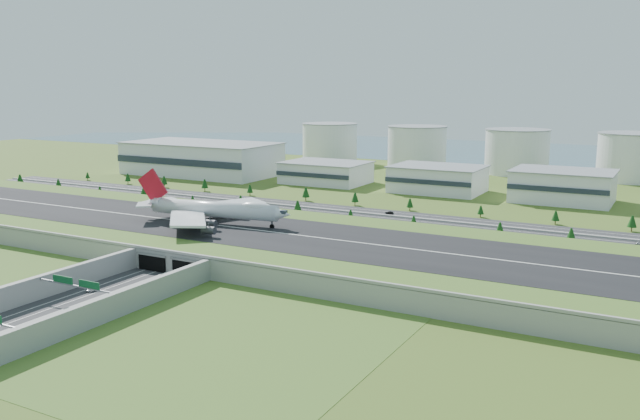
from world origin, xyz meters
The scene contains 21 objects.
ground centered at (0.00, 0.00, 0.00)m, with size 1200.00×1200.00×0.00m, color #395119.
airfield_deck centered at (0.00, -0.09, 4.12)m, with size 520.00×100.00×9.20m.
underpass_road centered at (0.00, -99.42, 3.43)m, with size 38.80×120.40×8.00m.
sign_gantry_near centered at (0.00, -95.04, 6.95)m, with size 38.70×0.70×9.80m.
north_expressway centered at (0.00, 95.00, 0.06)m, with size 560.00×36.00×0.12m, color #28282B.
tree_row centered at (1.48, 94.90, 4.84)m, with size 509.41×48.73×8.48m.
hangar_west centered at (-170.00, 185.00, 12.50)m, with size 120.00×60.00×25.00m, color silver.
hangar_mid_a centered at (-60.00, 190.00, 7.50)m, with size 58.00×42.00×15.00m, color silver.
hangar_mid_b centered at (25.00, 190.00, 8.50)m, with size 58.00×42.00×17.00m, color silver.
hangar_mid_c centered at (105.00, 190.00, 9.50)m, with size 58.00×42.00×19.00m, color silver.
fuel_tank_a centered at (-120.00, 310.00, 17.50)m, with size 50.00×50.00×35.00m, color silver.
fuel_tank_b centered at (-35.00, 310.00, 17.50)m, with size 50.00×50.00×35.00m, color silver.
fuel_tank_c centered at (50.00, 310.00, 17.50)m, with size 50.00×50.00×35.00m, color silver.
fuel_tank_d centered at (135.00, 310.00, 17.50)m, with size 50.00×50.00×35.00m, color silver.
bay_water centered at (0.00, 480.00, 0.03)m, with size 1200.00×260.00×0.06m, color #3E6276.
boeing_747 centered at (-19.40, 2.90, 14.90)m, with size 79.02×74.23×24.50m.
car_0 centered at (-8.62, -80.47, 0.92)m, with size 1.88×4.68×1.60m, color silver.
car_2 centered at (10.16, -81.33, 0.95)m, with size 2.75×5.95×1.65m, color #0C0F3C.
car_4 centered at (-142.05, 87.76, 0.85)m, with size 1.71×4.26×1.45m, color #5A5B5F.
car_5 centered at (27.48, 100.94, 0.91)m, with size 1.67×4.80×1.58m, color black.
car_7 centered at (-63.53, 100.20, 0.90)m, with size 2.17×5.34×1.55m, color silver.
Camera 1 is at (170.28, -242.47, 71.95)m, focal length 38.00 mm.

